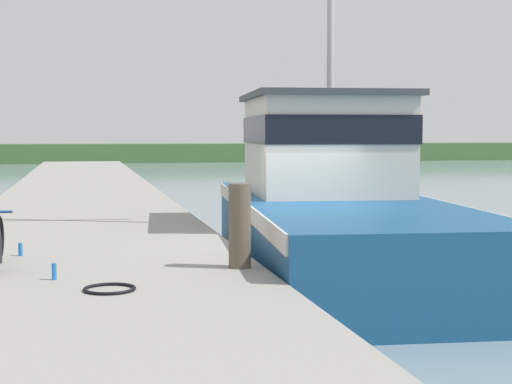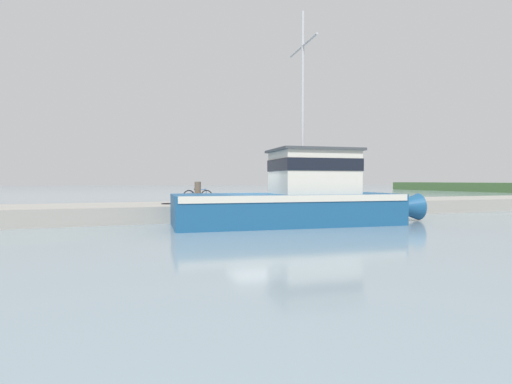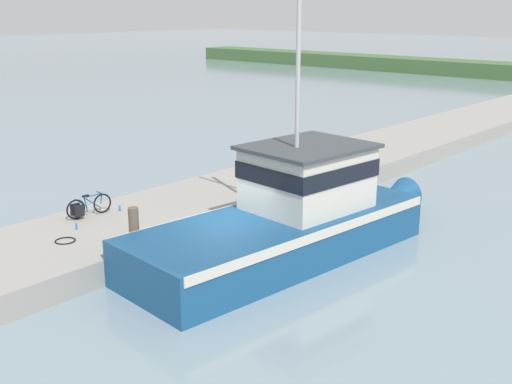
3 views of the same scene
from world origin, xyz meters
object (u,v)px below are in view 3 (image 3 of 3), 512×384
(mooring_post, at_px, (134,226))
(water_bottle_on_curb, at_px, (120,208))
(bicycle_touring, at_px, (85,207))
(fishing_boat_main, at_px, (292,215))
(water_bottle_by_bike, at_px, (76,226))

(mooring_post, relative_size, water_bottle_on_curb, 5.95)
(bicycle_touring, xyz_separation_m, water_bottle_on_curb, (0.33, 1.19, -0.25))
(water_bottle_on_curb, bearing_deg, mooring_post, -29.65)
(bicycle_touring, bearing_deg, water_bottle_on_curb, 79.55)
(bicycle_touring, bearing_deg, fishing_boat_main, 35.61)
(mooring_post, bearing_deg, water_bottle_on_curb, 150.35)
(fishing_boat_main, relative_size, bicycle_touring, 7.29)
(fishing_boat_main, height_order, water_bottle_by_bike, fishing_boat_main)
(water_bottle_by_bike, height_order, water_bottle_on_curb, water_bottle_by_bike)
(bicycle_touring, distance_m, water_bottle_on_curb, 1.26)
(water_bottle_on_curb, bearing_deg, bicycle_touring, -105.43)
(bicycle_touring, relative_size, water_bottle_on_curb, 8.60)
(water_bottle_on_curb, bearing_deg, fishing_boat_main, 22.87)
(mooring_post, distance_m, water_bottle_by_bike, 2.60)
(bicycle_touring, xyz_separation_m, mooring_post, (3.43, -0.58, 0.24))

